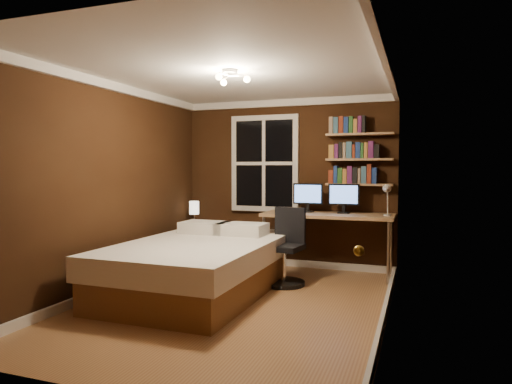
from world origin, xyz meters
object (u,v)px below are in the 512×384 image
(desk, at_px, (328,218))
(monitor_right, at_px, (344,199))
(radiator, at_px, (264,247))
(bedside_lamp, at_px, (194,215))
(nightstand, at_px, (194,246))
(office_chair, at_px, (285,256))
(desk_lamp, at_px, (387,200))
(bed, at_px, (194,268))
(monitor_left, at_px, (308,198))

(desk, relative_size, monitor_right, 4.19)
(radiator, bearing_deg, bedside_lamp, -167.20)
(nightstand, distance_m, office_chair, 1.83)
(desk, xyz_separation_m, desk_lamp, (0.80, -0.14, 0.28))
(radiator, bearing_deg, office_chair, -57.41)
(bedside_lamp, xyz_separation_m, office_chair, (1.68, -0.74, -0.39))
(radiator, distance_m, office_chair, 1.16)
(bed, height_order, desk, desk)
(bedside_lamp, bearing_deg, nightstand, 90.00)
(monitor_left, relative_size, monitor_right, 1.00)
(radiator, xyz_separation_m, monitor_right, (1.23, -0.16, 0.78))
(desk_lamp, xyz_separation_m, office_chair, (-1.20, -0.59, -0.70))
(bed, bearing_deg, office_chair, 45.40)
(bed, relative_size, desk_lamp, 5.13)
(desk, distance_m, monitor_left, 0.41)
(nightstand, xyz_separation_m, monitor_left, (1.77, 0.08, 0.79))
(radiator, distance_m, monitor_left, 1.08)
(monitor_right, xyz_separation_m, desk_lamp, (0.60, -0.23, 0.01))
(monitor_left, bearing_deg, monitor_right, 0.00)
(office_chair, bearing_deg, nightstand, 164.34)
(bedside_lamp, relative_size, desk, 0.24)
(bedside_lamp, relative_size, monitor_right, 1.02)
(nightstand, bearing_deg, office_chair, -14.26)
(monitor_left, xyz_separation_m, desk_lamp, (1.10, -0.23, 0.01))
(nightstand, relative_size, radiator, 0.97)
(monitor_right, bearing_deg, radiator, 172.49)
(nightstand, distance_m, bedside_lamp, 0.48)
(monitor_left, bearing_deg, desk, -16.46)
(monitor_right, relative_size, desk_lamp, 0.97)
(bed, bearing_deg, radiator, 83.51)
(bedside_lamp, relative_size, radiator, 0.79)
(bedside_lamp, distance_m, radiator, 1.18)
(monitor_right, distance_m, desk_lamp, 0.64)
(bedside_lamp, bearing_deg, desk_lamp, -3.01)
(office_chair, bearing_deg, monitor_left, 91.31)
(bedside_lamp, xyz_separation_m, desk, (2.08, -0.01, 0.04))
(monitor_left, height_order, desk_lamp, desk_lamp)
(desk, bearing_deg, nightstand, 179.64)
(office_chair, bearing_deg, radiator, 130.70)
(nightstand, relative_size, monitor_right, 1.25)
(desk_lamp, bearing_deg, monitor_left, 168.33)
(desk, distance_m, monitor_right, 0.35)
(radiator, bearing_deg, desk, -13.81)
(nightstand, xyz_separation_m, desk_lamp, (2.88, -0.15, 0.80))
(desk, distance_m, office_chair, 0.93)
(desk_lamp, bearing_deg, office_chair, -153.96)
(bedside_lamp, xyz_separation_m, radiator, (1.05, 0.24, -0.48))
(desk, bearing_deg, office_chair, -118.89)
(bedside_lamp, distance_m, office_chair, 1.87)
(monitor_left, distance_m, monitor_right, 0.51)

